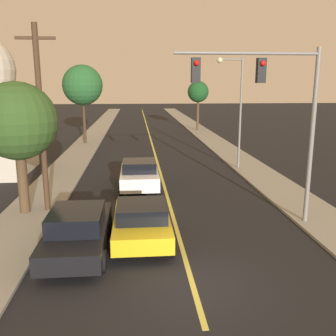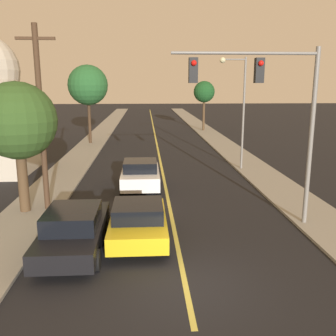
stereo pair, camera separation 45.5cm
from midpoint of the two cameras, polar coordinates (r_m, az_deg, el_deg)
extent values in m
plane|color=black|center=(11.10, 2.57, -17.49)|extent=(200.00, 200.00, 0.00)
cube|color=black|center=(45.86, -3.32, 5.69)|extent=(9.79, 80.00, 0.01)
cube|color=#D1C14C|center=(45.86, -3.32, 5.70)|extent=(0.16, 76.00, 0.00)
cube|color=gray|center=(46.09, -11.02, 5.58)|extent=(2.50, 80.00, 0.12)
cube|color=gray|center=(46.44, 4.32, 5.83)|extent=(2.50, 80.00, 0.12)
cube|color=gold|center=(13.67, -4.97, -8.45)|extent=(1.98, 4.16, 0.57)
cube|color=black|center=(13.33, -5.02, -6.51)|extent=(1.74, 1.87, 0.53)
cylinder|color=black|center=(15.01, -8.59, -7.74)|extent=(0.22, 0.75, 0.75)
cylinder|color=black|center=(15.00, -1.34, -7.61)|extent=(0.22, 0.75, 0.75)
cylinder|color=black|center=(12.63, -9.30, -11.81)|extent=(0.22, 0.75, 0.75)
cylinder|color=black|center=(12.62, -0.57, -11.66)|extent=(0.22, 0.75, 0.75)
cube|color=white|center=(20.38, -5.02, -1.31)|extent=(2.00, 4.11, 0.72)
cube|color=black|center=(20.08, -5.05, 0.33)|extent=(1.76, 1.85, 0.55)
cylinder|color=black|center=(21.73, -7.50, -1.46)|extent=(0.22, 0.61, 0.61)
cylinder|color=black|center=(21.73, -2.50, -1.37)|extent=(0.22, 0.61, 0.61)
cylinder|color=black|center=(19.27, -7.81, -3.31)|extent=(0.22, 0.61, 0.61)
cylinder|color=black|center=(19.27, -2.16, -3.20)|extent=(0.22, 0.61, 0.61)
cube|color=black|center=(13.23, -14.48, -9.63)|extent=(1.93, 4.82, 0.60)
cube|color=black|center=(12.84, -14.76, -7.48)|extent=(1.70, 2.17, 0.59)
cylinder|color=black|center=(14.87, -17.00, -8.49)|extent=(0.22, 0.69, 0.69)
cylinder|color=black|center=(14.60, -9.88, -8.52)|extent=(0.22, 0.69, 0.69)
cylinder|color=black|center=(12.21, -19.91, -13.50)|extent=(0.22, 0.69, 0.69)
cylinder|color=black|center=(11.87, -11.08, -13.72)|extent=(0.22, 0.69, 0.69)
cylinder|color=slate|center=(15.54, 20.27, 4.30)|extent=(0.18, 0.18, 6.80)
cylinder|color=slate|center=(14.49, 11.10, 16.79)|extent=(5.42, 0.12, 0.12)
cube|color=black|center=(14.61, 13.10, 14.26)|extent=(0.32, 0.28, 0.90)
sphere|color=red|center=(14.45, 13.38, 15.26)|extent=(0.20, 0.20, 0.20)
cube|color=black|center=(14.07, 3.29, 14.64)|extent=(0.32, 0.28, 0.90)
sphere|color=red|center=(13.90, 3.41, 15.68)|extent=(0.20, 0.20, 0.20)
cylinder|color=slate|center=(24.82, 10.45, 8.08)|extent=(0.14, 0.14, 7.10)
cylinder|color=slate|center=(24.61, 9.08, 16.02)|extent=(1.46, 0.09, 0.09)
sphere|color=beige|center=(24.44, 7.35, 15.98)|extent=(0.36, 0.36, 0.36)
cylinder|color=#422D1E|center=(16.86, -19.49, 6.79)|extent=(0.24, 0.24, 7.87)
cube|color=#422D1E|center=(16.89, -20.37, 18.10)|extent=(1.60, 0.12, 0.12)
cylinder|color=#4C3823|center=(17.28, -21.98, -1.79)|extent=(0.43, 0.43, 2.82)
sphere|color=#2D4C1E|center=(16.86, -22.70, 6.63)|extent=(3.25, 3.25, 3.25)
cylinder|color=#3D2B1C|center=(35.97, -12.99, 6.92)|extent=(0.27, 0.27, 4.08)
sphere|color=#235628|center=(35.80, -13.26, 12.20)|extent=(3.65, 3.65, 3.65)
cylinder|color=#4C3823|center=(45.42, 4.26, 8.09)|extent=(0.28, 0.28, 3.68)
sphere|color=#19471E|center=(45.29, 4.32, 11.52)|extent=(2.50, 2.50, 2.50)
camera|label=1|loc=(0.23, -90.72, -0.16)|focal=40.00mm
camera|label=2|loc=(0.23, 89.28, 0.16)|focal=40.00mm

